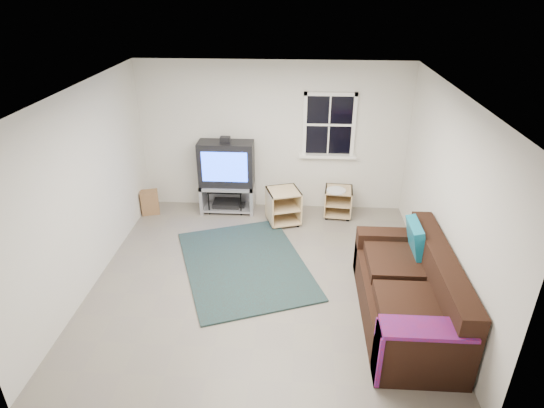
# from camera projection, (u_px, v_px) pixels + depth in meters

# --- Properties ---
(room) EXTENTS (4.60, 4.62, 4.60)m
(room) POSITION_uv_depth(u_px,v_px,m) (329.00, 129.00, 7.66)
(room) COLOR slate
(room) RESTS_ON ground
(tv_unit) EXTENTS (0.94, 0.47, 1.38)m
(tv_unit) POSITION_uv_depth(u_px,v_px,m) (227.00, 171.00, 7.88)
(tv_unit) COLOR #95959C
(tv_unit) RESTS_ON ground
(av_rack) EXTENTS (0.61, 0.44, 1.21)m
(av_rack) POSITION_uv_depth(u_px,v_px,m) (226.00, 183.00, 8.00)
(av_rack) COLOR black
(av_rack) RESTS_ON ground
(side_table_left) EXTENTS (0.64, 0.64, 0.60)m
(side_table_left) POSITION_uv_depth(u_px,v_px,m) (283.00, 205.00, 7.69)
(side_table_left) COLOR #D3B782
(side_table_left) RESTS_ON ground
(side_table_right) EXTENTS (0.50, 0.51, 0.53)m
(side_table_right) POSITION_uv_depth(u_px,v_px,m) (338.00, 200.00, 7.92)
(side_table_right) COLOR #D3B782
(side_table_right) RESTS_ON ground
(sofa) EXTENTS (0.99, 2.22, 1.02)m
(sofa) POSITION_uv_depth(u_px,v_px,m) (409.00, 295.00, 5.44)
(sofa) COLOR black
(sofa) RESTS_ON ground
(shag_rug) EXTENTS (2.37, 2.73, 0.03)m
(shag_rug) POSITION_uv_depth(u_px,v_px,m) (245.00, 264.00, 6.64)
(shag_rug) COLOR black
(shag_rug) RESTS_ON ground
(paper_bag) EXTENTS (0.35, 0.28, 0.43)m
(paper_bag) POSITION_uv_depth(u_px,v_px,m) (150.00, 202.00, 8.01)
(paper_bag) COLOR olive
(paper_bag) RESTS_ON ground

